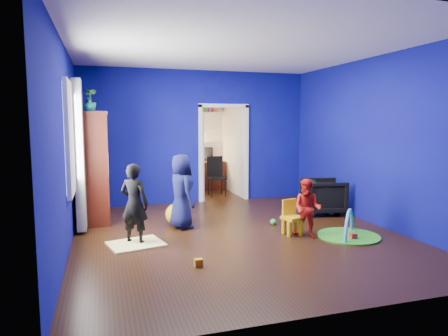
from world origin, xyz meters
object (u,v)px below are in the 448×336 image
object	(u,v)px
crt_tv	(94,165)
kid_chair	(292,219)
tv_armoire	(92,167)
hopper_ball	(176,214)
study_desk	(207,176)
armchair	(323,196)
child_black	(134,204)
child_navy	(181,191)
toddler_red	(307,208)
play_mat	(349,236)
vase	(89,106)
folding_chair	(217,177)

from	to	relation	value
crt_tv	kid_chair	world-z (taller)	crt_tv
tv_armoire	kid_chair	world-z (taller)	tv_armoire
hopper_ball	study_desk	xyz separation A→B (m)	(1.42, 3.34, 0.19)
hopper_ball	study_desk	bearing A→B (deg)	66.92
armchair	hopper_ball	size ratio (longest dim) A/B	2.04
armchair	kid_chair	distance (m)	1.69
child_black	tv_armoire	distance (m)	1.77
armchair	tv_armoire	distance (m)	4.39
armchair	child_navy	world-z (taller)	child_navy
toddler_red	play_mat	size ratio (longest dim) A/B	0.95
child_navy	play_mat	world-z (taller)	child_navy
armchair	kid_chair	world-z (taller)	armchair
tv_armoire	kid_chair	xyz separation A→B (m)	(3.03, -1.88, -0.73)
vase	crt_tv	distance (m)	1.08
vase	hopper_ball	world-z (taller)	vase
child_navy	tv_armoire	bearing A→B (deg)	42.45
armchair	child_navy	bearing A→B (deg)	106.28
child_navy	kid_chair	distance (m)	1.88
vase	study_desk	distance (m)	4.38
kid_chair	play_mat	xyz separation A→B (m)	(0.78, -0.37, -0.24)
child_navy	child_black	bearing A→B (deg)	114.84
study_desk	crt_tv	bearing A→B (deg)	-136.49
toddler_red	kid_chair	size ratio (longest dim) A/B	1.82
study_desk	toddler_red	bearing A→B (deg)	-85.33
play_mat	child_navy	bearing A→B (deg)	151.84
hopper_ball	child_black	bearing A→B (deg)	-130.78
play_mat	kid_chair	bearing A→B (deg)	154.47
study_desk	tv_armoire	bearing A→B (deg)	-136.91
study_desk	armchair	bearing A→B (deg)	-66.21
child_navy	vase	xyz separation A→B (m)	(-1.43, 0.67, 1.43)
study_desk	folding_chair	distance (m)	0.96
hopper_ball	study_desk	size ratio (longest dim) A/B	0.42
crt_tv	play_mat	bearing A→B (deg)	-30.81
crt_tv	child_black	bearing A→B (deg)	-70.69
vase	kid_chair	distance (m)	3.87
crt_tv	study_desk	xyz separation A→B (m)	(2.76, 2.62, -0.65)
toddler_red	study_desk	world-z (taller)	toddler_red
armchair	vase	world-z (taller)	vase
play_mat	study_desk	distance (m)	4.99
armchair	kid_chair	bearing A→B (deg)	144.14
hopper_ball	folding_chair	world-z (taller)	folding_chair
child_black	hopper_ball	bearing A→B (deg)	-97.08
armchair	play_mat	xyz separation A→B (m)	(-0.46, -1.52, -0.33)
study_desk	hopper_ball	bearing A→B (deg)	-113.08
hopper_ball	play_mat	bearing A→B (deg)	-32.07
kid_chair	study_desk	size ratio (longest dim) A/B	0.57
child_black	study_desk	size ratio (longest dim) A/B	1.35
child_black	crt_tv	size ratio (longest dim) A/B	1.70
armchair	folding_chair	distance (m)	2.81
child_navy	crt_tv	xyz separation A→B (m)	(-1.39, 0.97, 0.39)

